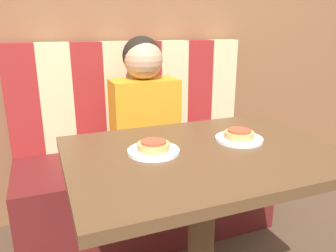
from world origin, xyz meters
name	(u,v)px	position (x,y,z in m)	size (l,w,h in m)	color
booth_seat	(146,191)	(0.00, 0.68, 0.23)	(1.37, 0.57, 0.46)	#5B1919
booth_backrest	(132,93)	(0.00, 0.91, 0.76)	(1.37, 0.10, 0.60)	maroon
dining_table	(203,177)	(0.00, 0.00, 0.62)	(0.94, 0.68, 0.72)	brown
person	(144,96)	(0.00, 0.68, 0.79)	(0.35, 0.22, 0.63)	orange
plate_left	(154,151)	(-0.17, 0.04, 0.73)	(0.18, 0.18, 0.01)	white
plate_right	(239,139)	(0.17, 0.04, 0.73)	(0.18, 0.18, 0.01)	white
pizza_left	(153,145)	(-0.17, 0.04, 0.75)	(0.11, 0.11, 0.03)	tan
pizza_right	(239,134)	(0.17, 0.04, 0.75)	(0.11, 0.11, 0.03)	tan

